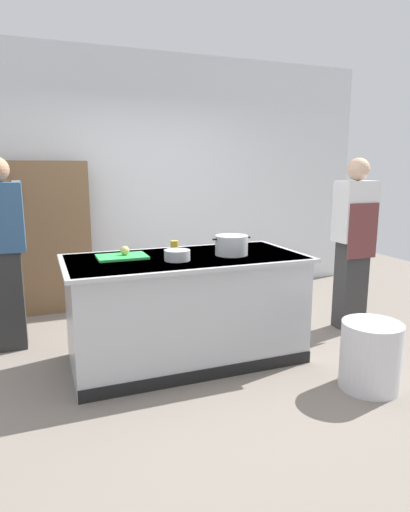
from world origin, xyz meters
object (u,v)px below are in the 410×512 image
Objects in this scene: stock_pot at (231,245)px; person_chef at (354,240)px; onion at (125,250)px; bookshelf at (39,238)px; mixing_bowl at (177,255)px; person_guest at (3,250)px; juice_cup at (174,246)px; trash_bin at (370,356)px.

person_chef reaches higher than stock_pot.
stock_pot is 0.20× the size of person_chef.
bookshelf is at bearing 111.31° from onion.
bookshelf is at bearing 117.67° from mixing_bowl.
person_guest is 1.01× the size of bookshelf.
juice_cup is 0.20× the size of trash_bin.
person_chef is at bearing 57.45° from trash_bin.
onion is 1.78m from bookshelf.
trash_bin is (1.14, -1.21, -0.70)m from juice_cup.
mixing_bowl is at bearing 105.62° from person_chef.
person_chef is (1.85, -0.10, -0.04)m from juice_cup.
onion is at bearing -169.81° from juice_cup.
bookshelf is at bearing 128.87° from stock_pot.
person_guest is (-1.40, 0.56, -0.04)m from juice_cup.
trash_bin is at bearing 155.64° from person_chef.
bookshelf reaches higher than mixing_bowl.
onion is 0.89m from stock_pot.
person_guest is at bearing 158.09° from juice_cup.
juice_cup is (0.09, 0.35, 0.01)m from mixing_bowl.
mixing_bowl is at bearing -36.63° from onion.
bookshelf reaches higher than onion.
onion is 0.04× the size of bookshelf.
mixing_bowl is at bearing -103.67° from juice_cup.
stock_pot is 3.41× the size of juice_cup.
person_chef is (1.93, 0.25, -0.03)m from mixing_bowl.
trash_bin is (0.73, -0.91, -0.73)m from stock_pot.
person_guest is at bearing 154.64° from stock_pot.
trash_bin is 0.30× the size of person_guest.
bookshelf is (-0.64, 1.65, -0.11)m from onion.
onion is at bearing 144.59° from trash_bin.
person_chef is 1.01× the size of bookshelf.
person_chef reaches higher than mixing_bowl.
bookshelf is at bearing 68.58° from person_chef.
onion is 0.46m from juice_cup.
person_guest is at bearing 86.66° from person_chef.
trash_bin is 3.16m from person_guest.
person_guest is at bearing -106.98° from bookshelf.
bookshelf is at bearing 128.75° from trash_bin.
trash_bin is at bearing 66.87° from person_guest.
bookshelf reaches higher than juice_cup.
onion is 0.75× the size of juice_cup.
stock_pot is 0.20× the size of person_guest.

